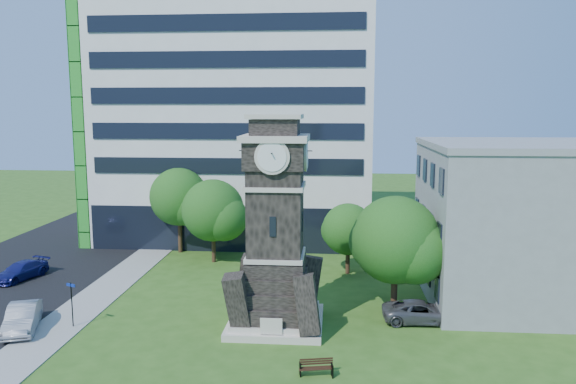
# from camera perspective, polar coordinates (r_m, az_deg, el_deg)

# --- Properties ---
(ground) EXTENTS (160.00, 160.00, 0.00)m
(ground) POSITION_cam_1_polar(r_m,az_deg,el_deg) (32.31, -7.08, -14.41)
(ground) COLOR #2F5618
(ground) RESTS_ON ground
(sidewalk) EXTENTS (3.00, 70.00, 0.06)m
(sidewalk) POSITION_cam_1_polar(r_m,az_deg,el_deg) (39.61, -19.36, -10.41)
(sidewalk) COLOR gray
(sidewalk) RESTS_ON ground
(clock_tower) EXTENTS (5.40, 5.40, 12.22)m
(clock_tower) POSITION_cam_1_polar(r_m,az_deg,el_deg) (32.11, -1.26, -4.57)
(clock_tower) COLOR beige
(clock_tower) RESTS_ON ground
(office_tall) EXTENTS (26.20, 15.11, 28.60)m
(office_tall) POSITION_cam_1_polar(r_m,az_deg,el_deg) (55.78, -5.13, 10.21)
(office_tall) COLOR white
(office_tall) RESTS_ON ground
(office_low) EXTENTS (15.20, 12.20, 10.40)m
(office_low) POSITION_cam_1_polar(r_m,az_deg,el_deg) (40.22, 24.57, -2.79)
(office_low) COLOR gray
(office_low) RESTS_ON ground
(car_street_mid) EXTENTS (3.00, 4.71, 1.47)m
(car_street_mid) POSITION_cam_1_polar(r_m,az_deg,el_deg) (36.06, -25.37, -11.47)
(car_street_mid) COLOR gray
(car_street_mid) RESTS_ON ground
(car_street_north) EXTENTS (2.96, 4.71, 1.27)m
(car_street_north) POSITION_cam_1_polar(r_m,az_deg,el_deg) (46.30, -25.51, -7.24)
(car_street_north) COLOR navy
(car_street_north) RESTS_ON ground
(car_east_lot) EXTENTS (4.64, 2.29, 1.27)m
(car_east_lot) POSITION_cam_1_polar(r_m,az_deg,el_deg) (34.79, 13.38, -11.76)
(car_east_lot) COLOR #525156
(car_east_lot) RESTS_ON ground
(park_bench) EXTENTS (1.60, 0.43, 0.83)m
(park_bench) POSITION_cam_1_polar(r_m,az_deg,el_deg) (27.81, 2.88, -17.32)
(park_bench) COLOR black
(park_bench) RESTS_ON ground
(street_sign) EXTENTS (0.64, 0.06, 2.69)m
(street_sign) POSITION_cam_1_polar(r_m,az_deg,el_deg) (35.07, -21.12, -10.13)
(street_sign) COLOR black
(street_sign) RESTS_ON ground
(tree_nw) EXTENTS (5.53, 5.03, 7.45)m
(tree_nw) POSITION_cam_1_polar(r_m,az_deg,el_deg) (49.59, -10.93, -0.70)
(tree_nw) COLOR #332114
(tree_nw) RESTS_ON ground
(tree_nc) EXTENTS (5.57, 5.06, 6.86)m
(tree_nc) POSITION_cam_1_polar(r_m,az_deg,el_deg) (46.03, -7.55, -2.07)
(tree_nc) COLOR #332114
(tree_nc) RESTS_ON ground
(tree_ne) EXTENTS (4.33, 3.94, 5.43)m
(tree_ne) POSITION_cam_1_polar(r_m,az_deg,el_deg) (42.88, 6.20, -3.96)
(tree_ne) COLOR #332114
(tree_ne) RESTS_ON ground
(tree_east) EXTENTS (5.90, 5.36, 7.32)m
(tree_east) POSITION_cam_1_polar(r_m,az_deg,el_deg) (34.81, 10.98, -5.09)
(tree_east) COLOR #332114
(tree_east) RESTS_ON ground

